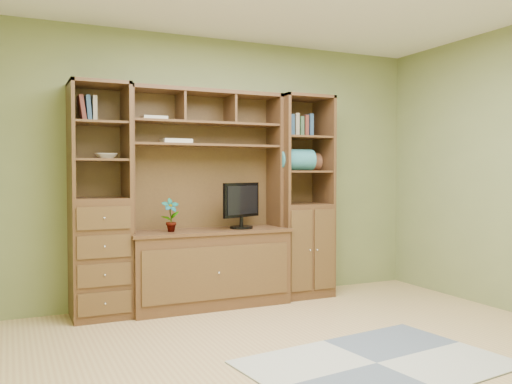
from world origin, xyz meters
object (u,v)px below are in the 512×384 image
center_hutch (209,198)px  right_tower (302,196)px  monitor (241,197)px  left_tower (100,201)px

center_hutch → right_tower: 1.03m
center_hutch → right_tower: (1.02, 0.04, 0.00)m
right_tower → monitor: right_tower is taller
left_tower → monitor: size_ratio=3.38×
left_tower → right_tower: bearing=0.0°
center_hutch → left_tower: same height
monitor → center_hutch: bearing=146.8°
center_hutch → monitor: (0.32, -0.03, 0.01)m
center_hutch → monitor: bearing=-6.3°
right_tower → monitor: (-0.71, -0.07, 0.01)m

